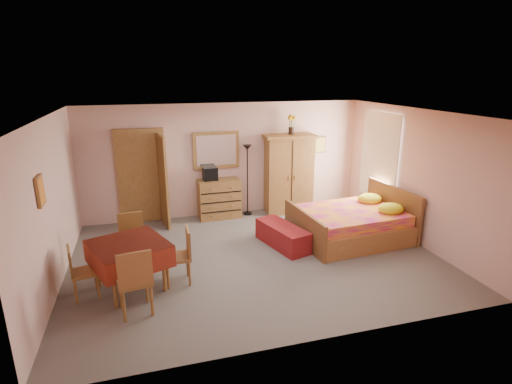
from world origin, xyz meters
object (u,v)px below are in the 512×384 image
object	(u,v)px
wardrobe	(289,174)
chair_north	(133,242)
wall_mirror	(216,150)
chair_east	(177,256)
bed	(350,215)
chair_south	(134,280)
bench	(282,236)
dining_table	(130,266)
sunflower_vase	(291,124)
chair_west	(84,272)
stereo	(210,174)
floor_lamp	(247,180)
chest_of_drawers	(219,199)

from	to	relation	value
wardrobe	chair_north	distance (m)	4.11
wall_mirror	chair_east	bearing A→B (deg)	-113.25
bed	chair_south	distance (m)	4.42
bench	dining_table	xyz separation A→B (m)	(-2.80, -0.86, 0.18)
sunflower_vase	chair_west	size ratio (longest dim) A/B	0.55
stereo	chair_east	xyz separation A→B (m)	(-1.02, -2.82, -0.59)
floor_lamp	chair_east	bearing A→B (deg)	-123.90
sunflower_vase	chair_south	world-z (taller)	sunflower_vase
wardrobe	dining_table	size ratio (longest dim) A/B	1.78
wall_mirror	chair_west	size ratio (longest dim) A/B	1.28
chest_of_drawers	chair_north	size ratio (longest dim) A/B	1.02
floor_lamp	chest_of_drawers	bearing A→B (deg)	-177.23
stereo	wardrobe	world-z (taller)	wardrobe
stereo	sunflower_vase	xyz separation A→B (m)	(1.91, -0.04, 1.05)
wall_mirror	bench	bearing A→B (deg)	-68.95
dining_table	chair_east	distance (m)	0.72
dining_table	chair_south	xyz separation A→B (m)	(0.07, -0.68, 0.12)
wardrobe	sunflower_vase	bearing A→B (deg)	38.08
floor_lamp	wardrobe	world-z (taller)	wardrobe
wall_mirror	chair_north	xyz separation A→B (m)	(-1.90, -2.23, -1.08)
chair_north	floor_lamp	bearing A→B (deg)	-145.53
bench	dining_table	bearing A→B (deg)	-162.84
chair_north	wardrobe	bearing A→B (deg)	-155.12
stereo	bench	bearing A→B (deg)	-61.50
wall_mirror	chair_south	distance (m)	4.25
chair_south	chair_east	distance (m)	0.94
chair_east	dining_table	bearing A→B (deg)	90.27
stereo	chair_west	size ratio (longest dim) A/B	0.38
stereo	floor_lamp	size ratio (longest dim) A/B	0.19
wardrobe	sunflower_vase	distance (m)	1.16
floor_lamp	bed	world-z (taller)	floor_lamp
sunflower_vase	bed	world-z (taller)	sunflower_vase
dining_table	chest_of_drawers	bearing A→B (deg)	55.25
wall_mirror	dining_table	distance (m)	3.74
floor_lamp	sunflower_vase	xyz separation A→B (m)	(1.04, -0.04, 1.27)
floor_lamp	chair_north	size ratio (longest dim) A/B	1.79
chair_south	chair_west	bearing A→B (deg)	130.08
stereo	floor_lamp	xyz separation A→B (m)	(0.87, 0.00, -0.22)
sunflower_vase	chair_west	world-z (taller)	sunflower_vase
floor_lamp	chair_east	size ratio (longest dim) A/B	1.84
wall_mirror	stereo	world-z (taller)	wall_mirror
wall_mirror	bench	distance (m)	2.66
wall_mirror	chair_west	distance (m)	4.16
wall_mirror	chair_south	size ratio (longest dim) A/B	1.06
chair_east	chair_south	bearing A→B (deg)	137.12
bed	chair_east	distance (m)	3.61
chest_of_drawers	wall_mirror	size ratio (longest dim) A/B	0.90
chair_south	dining_table	bearing A→B (deg)	86.67
sunflower_vase	chair_north	distance (m)	4.45
stereo	dining_table	world-z (taller)	stereo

